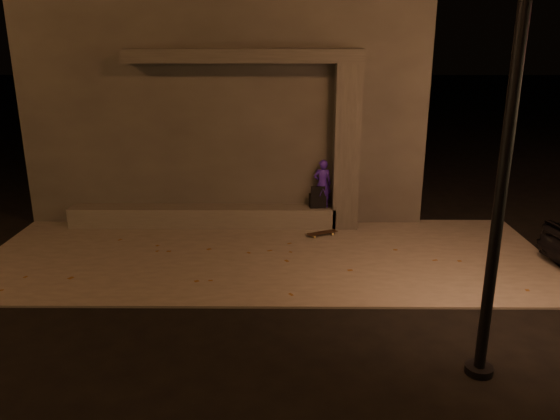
{
  "coord_description": "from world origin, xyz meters",
  "views": [
    {
      "loc": [
        0.34,
        -8.03,
        4.1
      ],
      "look_at": [
        0.27,
        2.0,
        0.96
      ],
      "focal_mm": 35.0,
      "sensor_mm": 36.0,
      "label": 1
    }
  ],
  "objects_px": {
    "street_lamp_0": "(518,56)",
    "backpack": "(318,200)",
    "column": "(346,148)",
    "skateboard": "(322,233)",
    "skateboarder": "(322,184)"
  },
  "relations": [
    {
      "from": "column",
      "to": "backpack",
      "type": "height_order",
      "value": "column"
    },
    {
      "from": "skateboarder",
      "to": "street_lamp_0",
      "type": "height_order",
      "value": "street_lamp_0"
    },
    {
      "from": "street_lamp_0",
      "to": "backpack",
      "type": "bearing_deg",
      "value": 107.18
    },
    {
      "from": "column",
      "to": "street_lamp_0",
      "type": "bearing_deg",
      "value": -78.5
    },
    {
      "from": "street_lamp_0",
      "to": "skateboard",
      "type": "bearing_deg",
      "value": 108.49
    },
    {
      "from": "column",
      "to": "skateboard",
      "type": "bearing_deg",
      "value": -128.96
    },
    {
      "from": "skateboarder",
      "to": "backpack",
      "type": "height_order",
      "value": "skateboarder"
    },
    {
      "from": "backpack",
      "to": "street_lamp_0",
      "type": "relative_size",
      "value": 0.07
    },
    {
      "from": "skateboarder",
      "to": "backpack",
      "type": "xyz_separation_m",
      "value": [
        -0.1,
        0.0,
        -0.37
      ]
    },
    {
      "from": "skateboard",
      "to": "street_lamp_0",
      "type": "bearing_deg",
      "value": -97.82
    },
    {
      "from": "backpack",
      "to": "skateboard",
      "type": "xyz_separation_m",
      "value": [
        0.07,
        -0.65,
        -0.56
      ]
    },
    {
      "from": "column",
      "to": "street_lamp_0",
      "type": "relative_size",
      "value": 0.52
    },
    {
      "from": "backpack",
      "to": "street_lamp_0",
      "type": "distance_m",
      "value": 6.78
    },
    {
      "from": "column",
      "to": "street_lamp_0",
      "type": "xyz_separation_m",
      "value": [
        1.16,
        -5.68,
        2.09
      ]
    },
    {
      "from": "column",
      "to": "street_lamp_0",
      "type": "height_order",
      "value": "street_lamp_0"
    }
  ]
}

